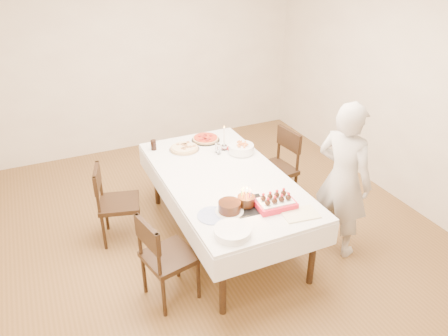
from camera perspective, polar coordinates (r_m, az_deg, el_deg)
name	(u,v)px	position (r m, az deg, el deg)	size (l,w,h in m)	color
floor	(219,231)	(4.78, -0.60, -8.28)	(5.00, 5.00, 0.00)	brown
wall_back	(146,55)	(6.38, -10.13, 14.36)	(4.50, 0.04, 2.70)	beige
wall_front	(430,290)	(2.39, 25.30, -14.26)	(4.50, 0.04, 2.70)	beige
wall_right	(401,84)	(5.38, 22.14, 10.09)	(0.04, 5.00, 2.70)	beige
dining_table	(224,208)	(4.48, 0.00, -5.25)	(1.14, 2.14, 0.75)	silver
chair_right_savory	(274,170)	(5.02, 6.49, -0.26)	(0.47, 0.47, 0.92)	black
chair_left_savory	(119,203)	(4.59, -13.52, -4.51)	(0.43, 0.43, 0.85)	black
chair_left_dessert	(170,257)	(3.81, -7.12, -11.44)	(0.44, 0.44, 0.86)	black
person	(343,180)	(4.29, 15.28, -1.55)	(0.57, 0.38, 1.58)	beige
pizza_white	(184,148)	(4.81, -5.20, 2.58)	(0.33, 0.33, 0.04)	beige
pizza_pepperoni	(206,139)	(5.02, -2.41, 3.84)	(0.32, 0.32, 0.04)	red
red_placemat	(239,149)	(4.83, 1.91, 2.52)	(0.24, 0.24, 0.01)	#B21E1E
pasta_bowl	(241,149)	(4.72, 2.26, 2.55)	(0.27, 0.27, 0.09)	white
taper_candle	(224,138)	(4.74, 0.03, 3.98)	(0.06, 0.06, 0.29)	white
shaker_pair	(219,149)	(4.69, -0.71, 2.47)	(0.10, 0.10, 0.12)	white
cola_glass	(154,145)	(4.84, -9.19, 2.98)	(0.06, 0.06, 0.11)	black
layer_cake	(229,207)	(3.73, 0.71, -5.13)	(0.25, 0.25, 0.10)	#33180C
cake_board	(250,206)	(3.84, 3.37, -4.94)	(0.31, 0.31, 0.01)	black
birthday_cake	(246,197)	(3.79, 2.92, -3.85)	(0.15, 0.15, 0.15)	#381E0F
strawberry_box	(275,203)	(3.82, 6.73, -4.54)	(0.34, 0.23, 0.08)	red
box_lid	(300,215)	(3.78, 9.91, -6.02)	(0.30, 0.20, 0.03)	beige
plate_stack	(232,232)	(3.48, 1.10, -8.31)	(0.30, 0.30, 0.06)	white
china_plate	(213,215)	(3.70, -1.42, -6.22)	(0.27, 0.27, 0.01)	white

